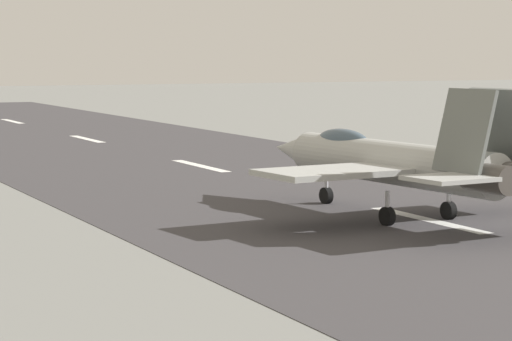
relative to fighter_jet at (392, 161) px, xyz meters
The scene contains 5 objects.
ground_plane 3.40m from the fighter_jet, 158.59° to the right, with size 400.00×400.00×0.00m, color slate.
runway_strip 3.40m from the fighter_jet, 158.74° to the right, with size 240.00×26.00×0.02m.
fighter_jet is the anchor object (origin of this frame).
crew_person 16.48m from the fighter_jet, 32.34° to the right, with size 0.47×0.61×1.72m.
marker_cone_far 28.71m from the fighter_jet, 29.75° to the right, with size 0.44×0.44×0.55m, color orange.
Camera 1 is at (-37.47, 26.04, 6.89)m, focal length 78.26 mm.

